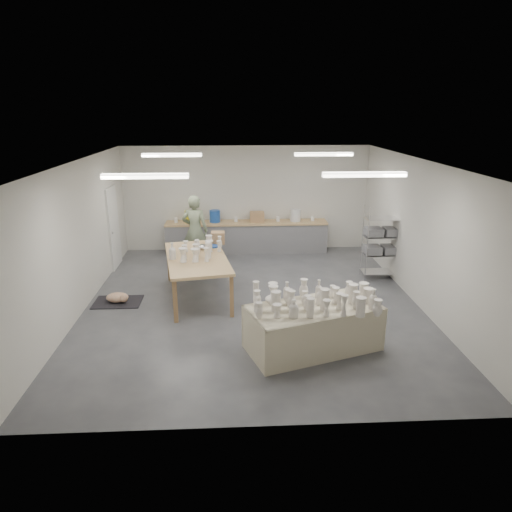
{
  "coord_description": "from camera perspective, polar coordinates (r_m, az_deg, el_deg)",
  "views": [
    {
      "loc": [
        -0.4,
        -9.0,
        3.99
      ],
      "look_at": [
        0.08,
        0.03,
        1.05
      ],
      "focal_mm": 32.0,
      "sensor_mm": 36.0,
      "label": 1
    }
  ],
  "objects": [
    {
      "name": "work_table",
      "position": [
        10.01,
        -7.18,
        0.09
      ],
      "size": [
        1.66,
        2.67,
        1.29
      ],
      "rotation": [
        0.0,
        0.0,
        0.18
      ],
      "color": "tan",
      "rests_on": "ground"
    },
    {
      "name": "rug",
      "position": [
        10.31,
        -16.89,
        -5.52
      ],
      "size": [
        1.0,
        0.7,
        0.02
      ],
      "primitive_type": "cube",
      "color": "black",
      "rests_on": "ground"
    },
    {
      "name": "drying_table",
      "position": [
        7.97,
        7.16,
        -8.53
      ],
      "size": [
        2.46,
        1.76,
        1.16
      ],
      "rotation": [
        0.0,
        0.0,
        0.32
      ],
      "color": "olive",
      "rests_on": "ground"
    },
    {
      "name": "wire_shelf",
      "position": [
        11.42,
        15.47,
        1.74
      ],
      "size": [
        0.88,
        0.48,
        1.8
      ],
      "color": "silver",
      "rests_on": "ground"
    },
    {
      "name": "back_counter",
      "position": [
        13.16,
        -1.22,
        2.56
      ],
      "size": [
        4.6,
        0.6,
        1.24
      ],
      "color": "tan",
      "rests_on": "ground"
    },
    {
      "name": "potter",
      "position": [
        12.07,
        -7.62,
        3.19
      ],
      "size": [
        0.75,
        0.57,
        1.87
      ],
      "primitive_type": "imported",
      "rotation": [
        0.0,
        0.0,
        2.95
      ],
      "color": "gray",
      "rests_on": "ground"
    },
    {
      "name": "room",
      "position": [
        9.29,
        -1.16,
        5.99
      ],
      "size": [
        8.0,
        8.02,
        3.0
      ],
      "color": "#424449",
      "rests_on": "ground"
    },
    {
      "name": "red_stool",
      "position": [
        12.52,
        -7.4,
        0.54
      ],
      "size": [
        0.35,
        0.35,
        0.3
      ],
      "rotation": [
        0.0,
        0.0,
        -0.09
      ],
      "color": "red",
      "rests_on": "ground"
    },
    {
      "name": "cat",
      "position": [
        10.25,
        -16.84,
        -4.97
      ],
      "size": [
        0.52,
        0.4,
        0.2
      ],
      "rotation": [
        0.0,
        0.0,
        -0.15
      ],
      "color": "white",
      "rests_on": "rug"
    }
  ]
}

